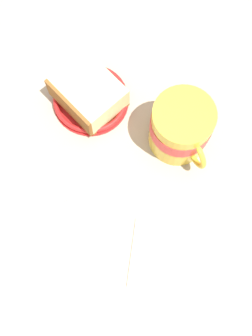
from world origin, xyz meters
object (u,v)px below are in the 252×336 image
cake_slice (88,93)px  teaspoon (61,205)px  folded_napkin (166,257)px  small_plate (91,99)px  tea_mug (181,127)px

cake_slice → teaspoon: bearing=18.2°
teaspoon → folded_napkin: (-1.65, 18.84, -0.05)cm
cake_slice → small_plate: bearing=164.2°
teaspoon → folded_napkin: 18.92cm
small_plate → folded_napkin: small_plate is taller
small_plate → folded_napkin: bearing=55.9°
cake_slice → folded_napkin: cake_slice is taller
teaspoon → cake_slice: bearing=-161.8°
teaspoon → small_plate: bearing=-162.3°
tea_mug → teaspoon: tea_mug is taller
tea_mug → cake_slice: bearing=-83.8°
tea_mug → teaspoon: 23.20cm
small_plate → tea_mug: size_ratio=1.14×
small_plate → tea_mug: 17.27cm
small_plate → teaspoon: small_plate is taller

